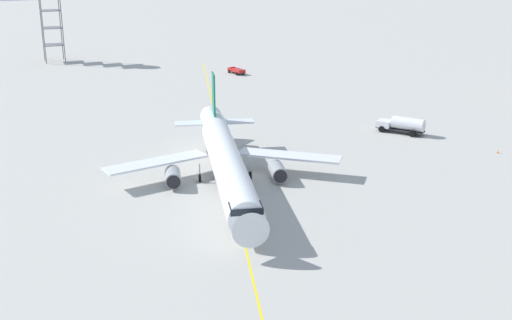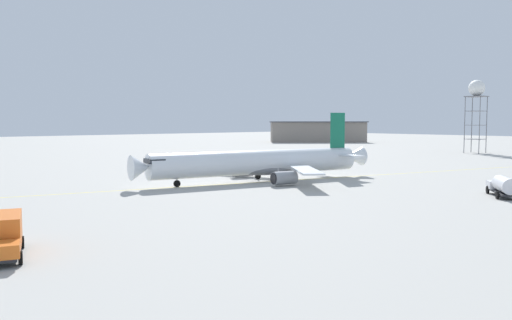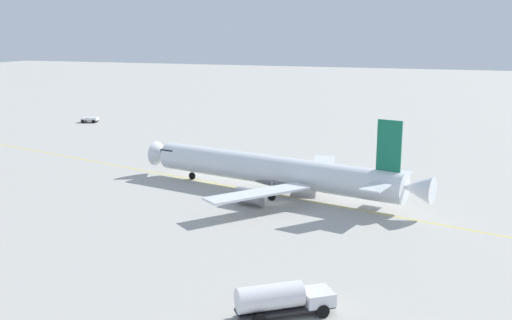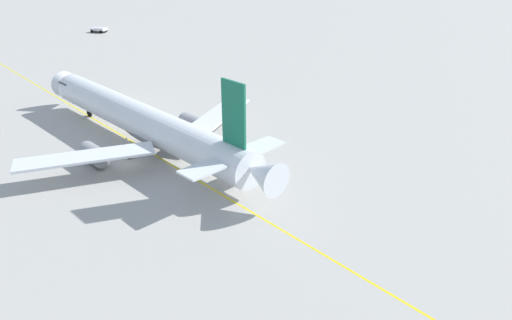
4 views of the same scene
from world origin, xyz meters
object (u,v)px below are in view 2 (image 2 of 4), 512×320
(airliner_main, at_px, (261,163))
(fuel_tanker_truck, at_px, (503,186))
(radar_tower, at_px, (477,92))
(catering_truck_truck, at_px, (3,234))

(airliner_main, relative_size, fuel_tanker_truck, 5.71)
(radar_tower, bearing_deg, fuel_tanker_truck, -62.52)
(airliner_main, bearing_deg, radar_tower, -160.71)
(airliner_main, distance_m, radar_tower, 107.35)
(airliner_main, bearing_deg, fuel_tanker_truck, 121.44)
(catering_truck_truck, bearing_deg, fuel_tanker_truck, 97.74)
(airliner_main, relative_size, radar_tower, 1.91)
(fuel_tanker_truck, bearing_deg, radar_tower, -9.69)
(catering_truck_truck, relative_size, fuel_tanker_truck, 1.08)
(airliner_main, distance_m, fuel_tanker_truck, 37.81)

